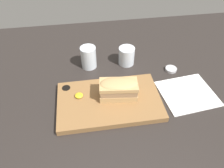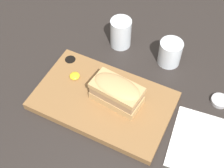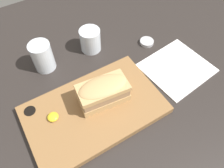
{
  "view_description": "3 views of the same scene",
  "coord_description": "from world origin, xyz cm",
  "px_view_note": "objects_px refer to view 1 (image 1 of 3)",
  "views": [
    {
      "loc": [
        -12.14,
        -60.99,
        66.98
      ],
      "look_at": [
        -2.97,
        -0.84,
        9.04
      ],
      "focal_mm": 35.0,
      "sensor_mm": 36.0,
      "label": 1
    },
    {
      "loc": [
        20.83,
        -49.69,
        79.67
      ],
      "look_at": [
        -3.14,
        -1.36,
        8.73
      ],
      "focal_mm": 50.0,
      "sensor_mm": 36.0,
      "label": 2
    },
    {
      "loc": [
        -16.53,
        -34.07,
        60.4
      ],
      "look_at": [
        2.19,
        -3.12,
        10.13
      ],
      "focal_mm": 35.0,
      "sensor_mm": 36.0,
      "label": 3
    }
  ],
  "objects_px": {
    "water_glass": "(89,58)",
    "napkin": "(187,93)",
    "serving_board": "(109,101)",
    "sandwich": "(119,88)",
    "condiment_dish": "(171,69)",
    "wine_glass": "(126,57)"
  },
  "relations": [
    {
      "from": "sandwich",
      "to": "napkin",
      "type": "distance_m",
      "value": 0.3
    },
    {
      "from": "serving_board",
      "to": "napkin",
      "type": "bearing_deg",
      "value": 0.4
    },
    {
      "from": "wine_glass",
      "to": "water_glass",
      "type": "bearing_deg",
      "value": 179.1
    },
    {
      "from": "serving_board",
      "to": "wine_glass",
      "type": "distance_m",
      "value": 0.27
    },
    {
      "from": "wine_glass",
      "to": "condiment_dish",
      "type": "bearing_deg",
      "value": -23.71
    },
    {
      "from": "napkin",
      "to": "sandwich",
      "type": "bearing_deg",
      "value": 178.2
    },
    {
      "from": "water_glass",
      "to": "napkin",
      "type": "distance_m",
      "value": 0.46
    },
    {
      "from": "serving_board",
      "to": "napkin",
      "type": "xyz_separation_m",
      "value": [
        0.33,
        0.0,
        -0.01
      ]
    },
    {
      "from": "condiment_dish",
      "to": "wine_glass",
      "type": "bearing_deg",
      "value": 156.29
    },
    {
      "from": "napkin",
      "to": "water_glass",
      "type": "bearing_deg",
      "value": 147.89
    },
    {
      "from": "water_glass",
      "to": "napkin",
      "type": "bearing_deg",
      "value": -32.11
    },
    {
      "from": "sandwich",
      "to": "wine_glass",
      "type": "bearing_deg",
      "value": 71.13
    },
    {
      "from": "water_glass",
      "to": "condiment_dish",
      "type": "distance_m",
      "value": 0.38
    },
    {
      "from": "water_glass",
      "to": "wine_glass",
      "type": "height_order",
      "value": "water_glass"
    },
    {
      "from": "serving_board",
      "to": "wine_glass",
      "type": "xyz_separation_m",
      "value": [
        0.12,
        0.24,
        0.03
      ]
    },
    {
      "from": "water_glass",
      "to": "napkin",
      "type": "xyz_separation_m",
      "value": [
        0.39,
        -0.24,
        -0.04
      ]
    },
    {
      "from": "wine_glass",
      "to": "napkin",
      "type": "xyz_separation_m",
      "value": [
        0.21,
        -0.24,
        -0.03
      ]
    },
    {
      "from": "sandwich",
      "to": "condiment_dish",
      "type": "bearing_deg",
      "value": 28.13
    },
    {
      "from": "water_glass",
      "to": "condiment_dish",
      "type": "relative_size",
      "value": 1.98
    },
    {
      "from": "sandwich",
      "to": "condiment_dish",
      "type": "distance_m",
      "value": 0.31
    },
    {
      "from": "wine_glass",
      "to": "sandwich",
      "type": "bearing_deg",
      "value": -108.87
    },
    {
      "from": "wine_glass",
      "to": "condiment_dish",
      "type": "distance_m",
      "value": 0.21
    }
  ]
}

